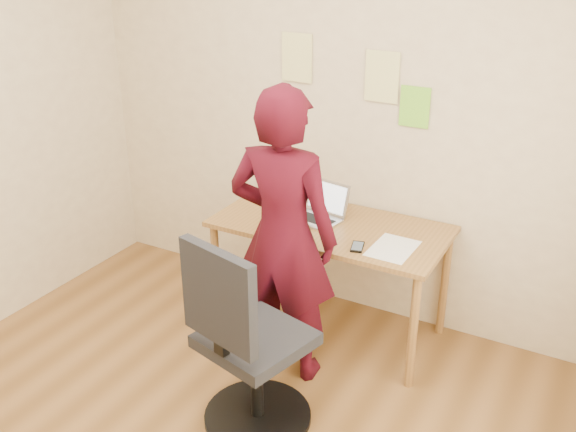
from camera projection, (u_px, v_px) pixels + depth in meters
The scene contains 10 objects.
room at pixel (149, 204), 2.59m from camera, with size 3.58×3.58×2.78m.
desk at pixel (330, 237), 3.90m from camera, with size 1.40×0.70×0.74m.
laptop at pixel (320, 211), 3.93m from camera, with size 0.34×0.32×0.22m.
paper_sheet at pixel (393, 248), 3.57m from camera, with size 0.23×0.32×0.00m, color white.
phone at pixel (357, 247), 3.58m from camera, with size 0.10×0.15×0.01m.
wall_note_left at pixel (297, 58), 3.98m from camera, with size 0.21×0.00×0.30m, color #E7E08A.
wall_note_mid at pixel (382, 77), 3.75m from camera, with size 0.21×0.00×0.30m, color #E7E08A.
wall_note_right at pixel (415, 107), 3.72m from camera, with size 0.18×0.00×0.24m, color #7CDA31.
office_chair at pixel (246, 352), 3.16m from camera, with size 0.58×0.59×1.08m.
person at pixel (283, 237), 3.47m from camera, with size 0.61×0.40×1.69m, color #3A0812.
Camera 1 is at (1.65, -1.82, 2.36)m, focal length 40.00 mm.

